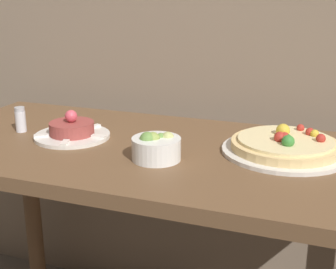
% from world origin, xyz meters
% --- Properties ---
extents(dining_table, '(1.33, 0.60, 0.75)m').
position_xyz_m(dining_table, '(0.00, 0.30, 0.63)').
color(dining_table, brown).
rests_on(dining_table, ground_plane).
extents(pizza_plate, '(0.31, 0.31, 0.07)m').
position_xyz_m(pizza_plate, '(0.31, 0.37, 0.76)').
color(pizza_plate, silver).
rests_on(pizza_plate, dining_table).
extents(tartare_plate, '(0.21, 0.21, 0.08)m').
position_xyz_m(tartare_plate, '(-0.25, 0.30, 0.76)').
color(tartare_plate, silver).
rests_on(tartare_plate, dining_table).
extents(small_bowl, '(0.12, 0.12, 0.07)m').
position_xyz_m(small_bowl, '(0.02, 0.22, 0.78)').
color(small_bowl, white).
rests_on(small_bowl, dining_table).
extents(salt_shaker, '(0.03, 0.03, 0.07)m').
position_xyz_m(salt_shaker, '(-0.42, 0.30, 0.78)').
color(salt_shaker, silver).
rests_on(salt_shaker, dining_table).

